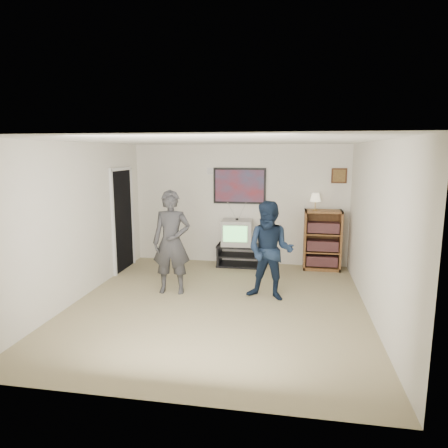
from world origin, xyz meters
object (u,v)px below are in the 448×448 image
(crt_television, at_px, (237,232))
(person_short, at_px, (270,251))
(person_tall, at_px, (172,242))
(bookshelf, at_px, (322,240))
(media_stand, at_px, (239,255))

(crt_television, relative_size, person_short, 0.39)
(person_tall, xyz_separation_m, person_short, (1.63, -0.03, -0.07))
(bookshelf, xyz_separation_m, person_short, (-0.95, -1.87, 0.19))
(media_stand, height_order, person_short, person_short)
(person_tall, bearing_deg, bookshelf, 30.00)
(bookshelf, height_order, person_short, person_short)
(media_stand, distance_m, person_tall, 2.09)
(person_tall, bearing_deg, media_stand, 57.91)
(media_stand, xyz_separation_m, person_tall, (-0.90, -1.78, 0.64))
(media_stand, distance_m, crt_television, 0.49)
(crt_television, xyz_separation_m, person_tall, (-0.85, -1.78, 0.16))
(crt_television, distance_m, bookshelf, 1.73)
(bookshelf, bearing_deg, person_short, -116.87)
(person_short, bearing_deg, bookshelf, 74.78)
(crt_television, height_order, person_tall, person_tall)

